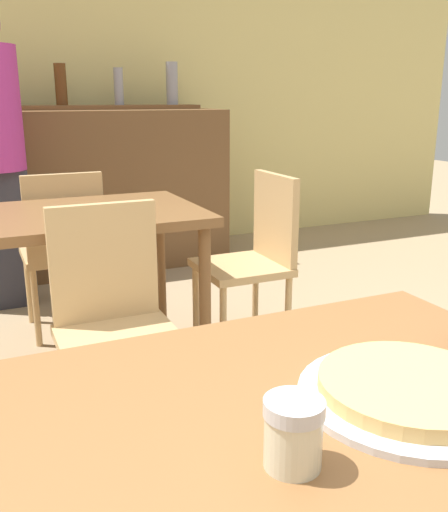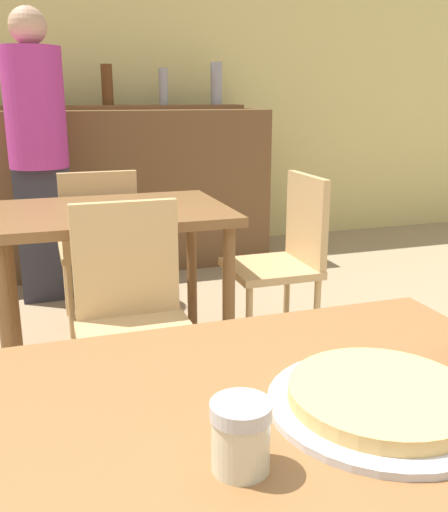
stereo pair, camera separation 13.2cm
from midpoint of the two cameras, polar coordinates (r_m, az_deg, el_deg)
wall_back at (r=4.63m, az=-14.05°, el=17.53°), size 8.00×0.05×2.80m
dining_table_near at (r=0.92m, az=11.56°, el=-21.06°), size 0.97×0.82×0.76m
dining_table_far at (r=2.48m, az=-9.80°, el=2.49°), size 0.99×0.72×0.76m
bar_counter at (r=4.17m, az=-12.72°, el=6.29°), size 2.60×0.56×1.12m
bar_back_shelf at (r=4.27m, az=-12.64°, el=14.97°), size 2.39×0.24×0.34m
chair_far_side_front at (r=2.03m, az=-7.29°, el=-5.35°), size 0.40×0.40×0.86m
chair_far_side_back at (r=3.03m, az=-11.19°, el=1.57°), size 0.40×0.40×0.86m
chair_far_side_right at (r=2.76m, az=7.58°, el=0.36°), size 0.40×0.40×0.86m
pizza_tray at (r=0.93m, az=19.55°, el=-13.48°), size 0.34×0.34×0.04m
cheese_shaker at (r=0.75m, az=6.96°, el=-17.52°), size 0.08×0.08×0.09m
person_standing at (r=3.54m, az=-17.06°, el=10.22°), size 0.34×0.34×1.70m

